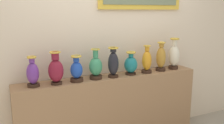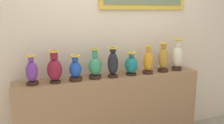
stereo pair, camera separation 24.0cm
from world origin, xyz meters
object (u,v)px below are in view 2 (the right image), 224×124
at_px(vase_sapphire, 75,69).
at_px(vase_jade, 95,67).
at_px(vase_amber, 148,62).
at_px(vase_teal, 131,65).
at_px(vase_ivory, 177,56).
at_px(vase_burgundy, 55,69).
at_px(vase_ochre, 163,59).
at_px(vase_violet, 32,72).
at_px(vase_onyx, 113,63).

height_order(vase_sapphire, vase_jade, vase_jade).
relative_size(vase_jade, vase_amber, 1.00).
height_order(vase_teal, vase_ivory, vase_ivory).
distance_m(vase_jade, vase_ivory, 1.19).
relative_size(vase_burgundy, vase_sapphire, 1.20).
xyz_separation_m(vase_sapphire, vase_amber, (0.96, -0.00, 0.02)).
height_order(vase_teal, vase_ochre, vase_ochre).
relative_size(vase_violet, vase_burgundy, 0.90).
bearing_deg(vase_teal, vase_burgundy, -179.00).
height_order(vase_jade, vase_onyx, vase_onyx).
xyz_separation_m(vase_amber, vase_ochre, (0.24, 0.02, 0.02)).
relative_size(vase_sapphire, vase_ivory, 0.70).
relative_size(vase_sapphire, vase_jade, 0.84).
distance_m(vase_onyx, vase_ivory, 0.96).
distance_m(vase_sapphire, vase_ochre, 1.20).
bearing_deg(vase_ochre, vase_amber, -175.73).
bearing_deg(vase_ochre, vase_burgundy, -179.07).
xyz_separation_m(vase_violet, vase_burgundy, (0.25, -0.02, 0.02)).
xyz_separation_m(vase_violet, vase_onyx, (0.95, -0.02, 0.03)).
relative_size(vase_amber, vase_ivory, 0.84).
bearing_deg(vase_ivory, vase_onyx, -177.53).
xyz_separation_m(vase_sapphire, vase_ivory, (1.43, 0.03, 0.06)).
relative_size(vase_violet, vase_sapphire, 1.09).
bearing_deg(vase_amber, vase_burgundy, -179.73).
relative_size(vase_burgundy, vase_jade, 1.01).
bearing_deg(vase_sapphire, vase_amber, -0.22).
bearing_deg(vase_jade, vase_violet, -179.90).
bearing_deg(vase_jade, vase_sapphire, -178.07).
xyz_separation_m(vase_onyx, vase_ivory, (0.96, 0.04, 0.02)).
bearing_deg(vase_jade, vase_amber, -0.95).
distance_m(vase_burgundy, vase_teal, 0.96).
bearing_deg(vase_sapphire, vase_burgundy, -177.77).
relative_size(vase_violet, vase_ochre, 0.85).
distance_m(vase_violet, vase_onyx, 0.95).
distance_m(vase_violet, vase_burgundy, 0.25).
relative_size(vase_onyx, vase_ivory, 0.86).
bearing_deg(vase_ivory, vase_jade, -179.17).
xyz_separation_m(vase_jade, vase_ochre, (0.96, 0.01, 0.03)).
distance_m(vase_teal, vase_amber, 0.24).
xyz_separation_m(vase_jade, vase_onyx, (0.22, -0.02, 0.03)).
bearing_deg(vase_jade, vase_onyx, -6.26).
relative_size(vase_burgundy, vase_ivory, 0.85).
distance_m(vase_sapphire, vase_jade, 0.24).
height_order(vase_amber, vase_ivory, vase_ivory).
relative_size(vase_burgundy, vase_ochre, 0.94).
height_order(vase_jade, vase_amber, same).
distance_m(vase_teal, vase_ivory, 0.71).
height_order(vase_amber, vase_ochre, vase_ochre).
height_order(vase_onyx, vase_ochre, vase_ochre).
bearing_deg(vase_burgundy, vase_teal, 1.00).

